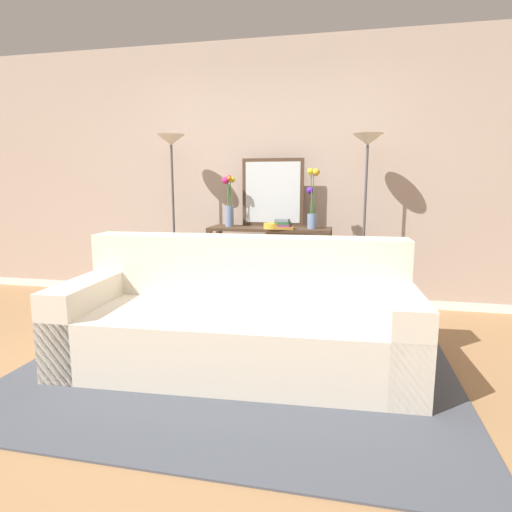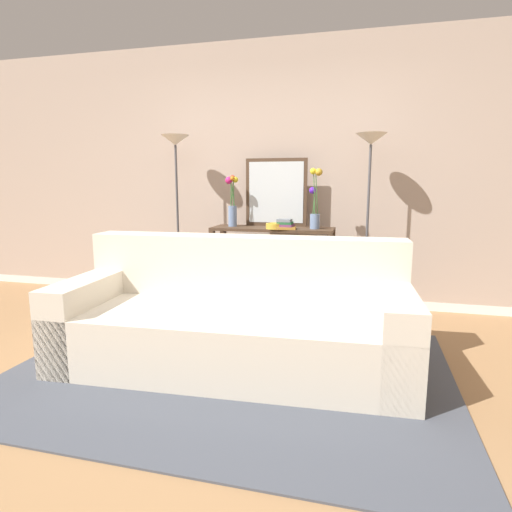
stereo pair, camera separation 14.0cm
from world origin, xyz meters
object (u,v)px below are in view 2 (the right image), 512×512
at_px(vase_short_flowers, 315,204).
at_px(fruit_bowl, 275,226).
at_px(wall_mirror, 276,192).
at_px(book_stack, 285,225).
at_px(floor_lamp_left, 176,173).
at_px(vase_tall_flowers, 232,202).
at_px(console_table, 272,254).
at_px(floor_lamp_right, 370,175).
at_px(couch, 236,321).
at_px(book_row_under_console, 240,302).

height_order(vase_short_flowers, fruit_bowl, vase_short_flowers).
distance_m(wall_mirror, book_stack, 0.44).
distance_m(floor_lamp_left, vase_tall_flowers, 0.66).
xyz_separation_m(console_table, floor_lamp_right, (0.90, -0.01, 0.77)).
xyz_separation_m(vase_tall_flowers, fruit_bowl, (0.46, -0.13, -0.21)).
distance_m(couch, console_table, 1.35).
bearing_deg(vase_tall_flowers, wall_mirror, 19.93).
relative_size(couch, console_table, 2.03).
bearing_deg(console_table, floor_lamp_left, -179.64).
distance_m(book_stack, book_row_under_console, 0.97).
xyz_separation_m(couch, console_table, (-0.02, 1.33, 0.27)).
distance_m(vase_tall_flowers, book_row_under_console, 1.03).
bearing_deg(fruit_bowl, floor_lamp_right, 7.76).
xyz_separation_m(floor_lamp_right, book_stack, (-0.75, -0.12, -0.47)).
height_order(couch, vase_short_flowers, vase_short_flowers).
bearing_deg(book_row_under_console, floor_lamp_right, -0.29).
xyz_separation_m(couch, vase_tall_flowers, (-0.44, 1.34, 0.78)).
xyz_separation_m(book_stack, book_row_under_console, (-0.49, 0.12, -0.83)).
relative_size(console_table, floor_lamp_left, 0.69).
height_order(couch, floor_lamp_right, floor_lamp_right).
xyz_separation_m(fruit_bowl, book_stack, (0.10, -0.00, 0.01)).
distance_m(wall_mirror, book_row_under_console, 1.18).
relative_size(couch, floor_lamp_right, 1.42).
distance_m(floor_lamp_right, vase_tall_flowers, 1.35).
xyz_separation_m(wall_mirror, fruit_bowl, (0.05, -0.28, -0.31)).
bearing_deg(vase_tall_flowers, floor_lamp_left, -178.40).
distance_m(floor_lamp_right, wall_mirror, 0.94).
distance_m(console_table, floor_lamp_right, 1.19).
height_order(floor_lamp_left, book_row_under_console, floor_lamp_left).
relative_size(vase_short_flowers, fruit_bowl, 3.43).
xyz_separation_m(couch, wall_mirror, (-0.03, 1.49, 0.87)).
relative_size(console_table, book_stack, 6.04).
distance_m(floor_lamp_left, floor_lamp_right, 1.92).
bearing_deg(wall_mirror, couch, -89.02).
height_order(console_table, fruit_bowl, fruit_bowl).
bearing_deg(vase_short_flowers, console_table, 176.76).
bearing_deg(fruit_bowl, wall_mirror, 99.46).
relative_size(floor_lamp_right, book_row_under_console, 5.47).
relative_size(fruit_bowl, book_row_under_console, 0.53).
xyz_separation_m(couch, book_row_under_console, (-0.36, 1.33, -0.25)).
height_order(couch, book_row_under_console, couch).
bearing_deg(fruit_bowl, console_table, 110.30).
height_order(wall_mirror, vase_tall_flowers, wall_mirror).
bearing_deg(vase_short_flowers, wall_mirror, 156.11).
bearing_deg(vase_short_flowers, book_stack, -159.33).
relative_size(floor_lamp_left, book_row_under_console, 5.58).
height_order(wall_mirror, book_row_under_console, wall_mirror).
relative_size(couch, floor_lamp_left, 1.39).
height_order(floor_lamp_left, vase_tall_flowers, floor_lamp_left).
bearing_deg(book_stack, floor_lamp_left, 174.23).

